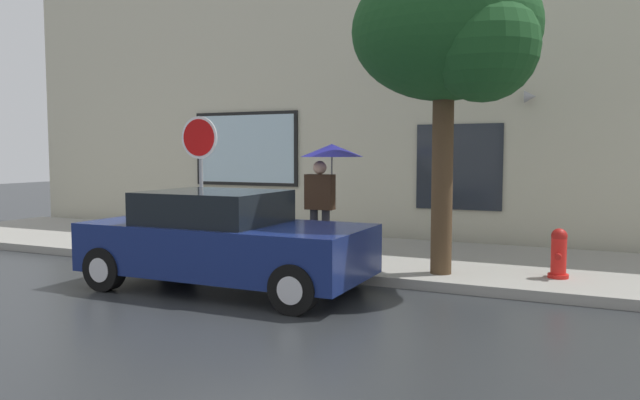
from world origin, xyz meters
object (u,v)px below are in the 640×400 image
Objects in this scene: parked_car at (224,241)px; street_tree at (452,35)px; stop_sign at (200,157)px; fire_hydrant at (559,254)px; pedestrian_with_umbrella at (328,166)px.

street_tree is (2.95, 1.63, 3.02)m from parked_car.
street_tree is at bearing 0.51° from stop_sign.
parked_car is at bearing -151.03° from street_tree.
pedestrian_with_umbrella is (-3.73, 0.01, 1.25)m from fire_hydrant.
stop_sign is at bearing -167.43° from pedestrian_with_umbrella.
parked_car is 4.52m from street_tree.
street_tree is 4.85m from stop_sign.
pedestrian_with_umbrella is (0.75, 2.10, 1.06)m from parked_car.
street_tree reaches higher than fire_hydrant.
pedestrian_with_umbrella is 0.80× the size of stop_sign.
street_tree is at bearing 28.97° from parked_car.
parked_car is at bearing -154.93° from fire_hydrant.
pedestrian_with_umbrella reaches higher than fire_hydrant.
pedestrian_with_umbrella is 2.36m from stop_sign.
street_tree is at bearing -12.11° from pedestrian_with_umbrella.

